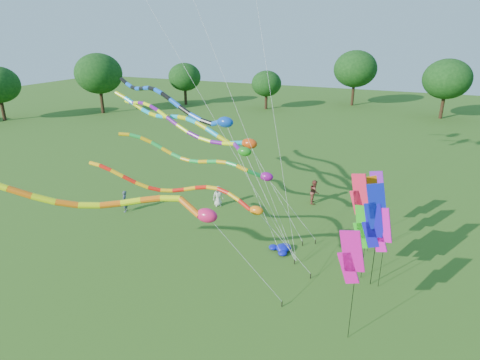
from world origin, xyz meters
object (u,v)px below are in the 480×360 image
at_px(person_a, 218,196).
at_px(person_b, 125,201).
at_px(tube_kite_orange, 99,199).
at_px(tube_kite_red, 193,192).
at_px(blue_nylon_heap, 279,246).
at_px(person_c, 314,192).

bearing_deg(person_a, person_b, 172.82).
bearing_deg(tube_kite_orange, person_b, 102.78).
height_order(tube_kite_red, person_a, tube_kite_red).
bearing_deg(person_b, blue_nylon_heap, 63.24).
bearing_deg(tube_kite_red, blue_nylon_heap, 29.37).
bearing_deg(blue_nylon_heap, person_c, 88.22).
height_order(blue_nylon_heap, person_c, person_c).
bearing_deg(person_b, tube_kite_orange, 11.73).
distance_m(blue_nylon_heap, person_b, 12.11).
relative_size(tube_kite_red, tube_kite_orange, 0.84).
bearing_deg(tube_kite_orange, person_a, 70.02).
bearing_deg(person_a, tube_kite_red, -112.89).
height_order(blue_nylon_heap, person_b, person_b).
xyz_separation_m(blue_nylon_heap, person_c, (0.24, 7.72, 0.72)).
height_order(tube_kite_red, tube_kite_orange, tube_kite_orange).
relative_size(blue_nylon_heap, person_b, 0.96).
distance_m(tube_kite_red, person_a, 8.32).
relative_size(tube_kite_red, person_a, 7.81).
relative_size(tube_kite_red, person_b, 7.66).
bearing_deg(tube_kite_red, person_b, 149.31).
xyz_separation_m(tube_kite_red, person_c, (4.34, 10.68, -3.26)).
distance_m(tube_kite_red, tube_kite_orange, 5.75).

